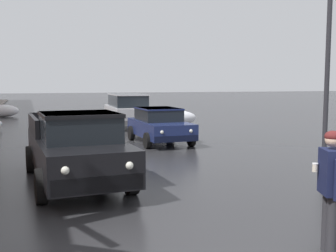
{
  "coord_description": "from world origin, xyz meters",
  "views": [
    {
      "loc": [
        -2.74,
        -4.04,
        2.42
      ],
      "look_at": [
        1.42,
        8.14,
        1.08
      ],
      "focal_mm": 44.23,
      "sensor_mm": 36.0,
      "label": 1
    }
  ],
  "objects_px": {
    "sedan_darkblue_parked_kerbside_close": "(159,124)",
    "street_lamp_post": "(328,55)",
    "pedestrian_with_coffee": "(331,182)",
    "pickup_truck_black_approaching_near_lane": "(76,147)",
    "suv_silver_parked_kerbside_mid": "(128,109)"
  },
  "relations": [
    {
      "from": "sedan_darkblue_parked_kerbside_close",
      "to": "street_lamp_post",
      "type": "bearing_deg",
      "value": -61.47
    },
    {
      "from": "pickup_truck_black_approaching_near_lane",
      "to": "pedestrian_with_coffee",
      "type": "height_order",
      "value": "same"
    },
    {
      "from": "sedan_darkblue_parked_kerbside_close",
      "to": "street_lamp_post",
      "type": "xyz_separation_m",
      "value": [
        3.23,
        -5.93,
        2.46
      ]
    },
    {
      "from": "pedestrian_with_coffee",
      "to": "street_lamp_post",
      "type": "bearing_deg",
      "value": 51.11
    },
    {
      "from": "pickup_truck_black_approaching_near_lane",
      "to": "sedan_darkblue_parked_kerbside_close",
      "type": "relative_size",
      "value": 1.35
    },
    {
      "from": "suv_silver_parked_kerbside_mid",
      "to": "sedan_darkblue_parked_kerbside_close",
      "type": "bearing_deg",
      "value": -91.69
    },
    {
      "from": "sedan_darkblue_parked_kerbside_close",
      "to": "pickup_truck_black_approaching_near_lane",
      "type": "bearing_deg",
      "value": -124.16
    },
    {
      "from": "pedestrian_with_coffee",
      "to": "sedan_darkblue_parked_kerbside_close",
      "type": "bearing_deg",
      "value": 84.69
    },
    {
      "from": "sedan_darkblue_parked_kerbside_close",
      "to": "pedestrian_with_coffee",
      "type": "bearing_deg",
      "value": -95.31
    },
    {
      "from": "suv_silver_parked_kerbside_mid",
      "to": "street_lamp_post",
      "type": "xyz_separation_m",
      "value": [
        3.04,
        -12.28,
        2.22
      ]
    },
    {
      "from": "suv_silver_parked_kerbside_mid",
      "to": "pickup_truck_black_approaching_near_lane",
      "type": "bearing_deg",
      "value": -108.83
    },
    {
      "from": "sedan_darkblue_parked_kerbside_close",
      "to": "street_lamp_post",
      "type": "height_order",
      "value": "street_lamp_post"
    },
    {
      "from": "pedestrian_with_coffee",
      "to": "street_lamp_post",
      "type": "height_order",
      "value": "street_lamp_post"
    },
    {
      "from": "pickup_truck_black_approaching_near_lane",
      "to": "suv_silver_parked_kerbside_mid",
      "type": "height_order",
      "value": "suv_silver_parked_kerbside_mid"
    },
    {
      "from": "pickup_truck_black_approaching_near_lane",
      "to": "street_lamp_post",
      "type": "distance_m",
      "value": 7.57
    }
  ]
}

